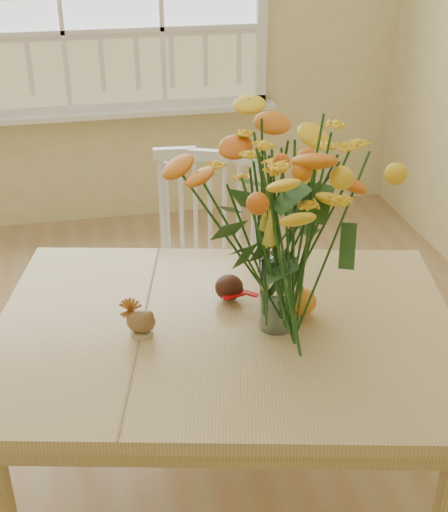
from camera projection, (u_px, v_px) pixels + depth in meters
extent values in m
cube|color=#A77D51|center=(100.00, 488.00, 2.40)|extent=(4.00, 4.50, 0.01)
cube|color=white|center=(71.00, 116.00, 3.95)|extent=(2.42, 0.12, 0.03)
cube|color=tan|center=(225.00, 331.00, 2.00)|extent=(1.53, 1.24, 0.04)
cube|color=tan|center=(225.00, 351.00, 2.04)|extent=(1.39, 1.09, 0.10)
cylinder|color=tan|center=(69.00, 350.00, 2.53)|extent=(0.07, 0.07, 0.68)
cylinder|color=tan|center=(386.00, 353.00, 2.51)|extent=(0.07, 0.07, 0.68)
cube|color=white|center=(202.00, 287.00, 2.73)|extent=(0.56, 0.55, 0.05)
cube|color=white|center=(210.00, 214.00, 2.76)|extent=(0.42, 0.20, 0.49)
cylinder|color=white|center=(154.00, 353.00, 2.73)|extent=(0.04, 0.04, 0.42)
cylinder|color=white|center=(173.00, 311.00, 3.00)|extent=(0.04, 0.04, 0.42)
cylinder|color=white|center=(237.00, 362.00, 2.68)|extent=(0.04, 0.04, 0.42)
cylinder|color=white|center=(249.00, 318.00, 2.95)|extent=(0.04, 0.04, 0.42)
cylinder|color=white|center=(277.00, 293.00, 1.94)|extent=(0.10, 0.10, 0.22)
ellipsoid|color=orange|center=(300.00, 302.00, 2.03)|extent=(0.10, 0.10, 0.08)
cylinder|color=#CCB78C|center=(142.00, 332.00, 1.95)|extent=(0.07, 0.07, 0.01)
ellipsoid|color=brown|center=(141.00, 321.00, 1.94)|extent=(0.10, 0.08, 0.07)
ellipsoid|color=#38160F|center=(229.00, 289.00, 2.10)|extent=(0.09, 0.09, 0.08)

